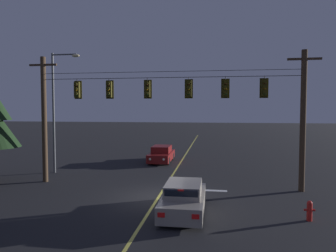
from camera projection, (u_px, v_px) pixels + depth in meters
name	position (u px, v px, depth m)	size (l,w,h in m)	color
ground_plane	(158.00, 198.00, 16.06)	(180.00, 180.00, 0.00)	black
lane_centre_stripe	(177.00, 167.00, 24.38)	(0.14, 60.00, 0.01)	#D1C64C
stop_bar_paint	(197.00, 190.00, 17.58)	(3.40, 0.36, 0.01)	silver
signal_span_assembly	(165.00, 118.00, 18.23)	(17.23, 0.32, 7.85)	#423021
traffic_light_leftmost	(77.00, 90.00, 18.93)	(0.48, 0.41, 1.22)	black
traffic_light_left_inner	(109.00, 89.00, 18.63)	(0.48, 0.41, 1.22)	black
traffic_light_centre	(147.00, 89.00, 18.28)	(0.48, 0.41, 1.22)	black
traffic_light_right_inner	(189.00, 89.00, 17.92)	(0.48, 0.41, 1.22)	black
traffic_light_rightmost	(225.00, 88.00, 17.60)	(0.48, 0.41, 1.22)	black
traffic_light_far_right	(264.00, 88.00, 17.28)	(0.48, 0.41, 1.22)	black
car_waiting_near_lane	(184.00, 198.00, 13.66)	(1.80, 4.33, 1.39)	gray
car_oncoming_lead	(161.00, 154.00, 26.94)	(1.80, 4.42, 1.39)	maroon
street_lamp_corner	(57.00, 102.00, 22.04)	(2.11, 0.30, 8.56)	#4C4F54
fire_hydrant	(309.00, 210.00, 12.71)	(0.44, 0.22, 0.84)	red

